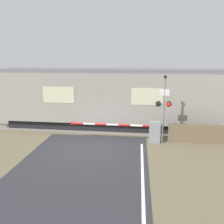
# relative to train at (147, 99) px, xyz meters

# --- Properties ---
(ground_plane) EXTENTS (80.00, 80.00, 0.00)m
(ground_plane) POSITION_rel_train_xyz_m (-2.99, -4.03, -2.03)
(ground_plane) COLOR #6B6047
(track_bed) EXTENTS (36.00, 3.20, 0.13)m
(track_bed) POSITION_rel_train_xyz_m (-2.99, 0.00, -2.01)
(track_bed) COLOR gray
(track_bed) RESTS_ON ground_plane
(train) EXTENTS (20.14, 2.92, 3.97)m
(train) POSITION_rel_train_xyz_m (0.00, 0.00, 0.00)
(train) COLOR black
(train) RESTS_ON ground_plane
(crossing_barrier) EXTENTS (5.17, 0.44, 1.21)m
(crossing_barrier) POSITION_rel_train_xyz_m (-0.00, -2.59, -1.37)
(crossing_barrier) COLOR gray
(crossing_barrier) RESTS_ON ground_plane
(signal_post) EXTENTS (0.86, 0.26, 3.78)m
(signal_post) POSITION_rel_train_xyz_m (0.77, -2.68, 0.12)
(signal_post) COLOR gray
(signal_post) RESTS_ON ground_plane
(roadside_fence) EXTENTS (3.51, 0.06, 1.10)m
(roadside_fence) POSITION_rel_train_xyz_m (2.88, -2.49, -1.48)
(roadside_fence) COLOR #726047
(roadside_fence) RESTS_ON ground_plane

